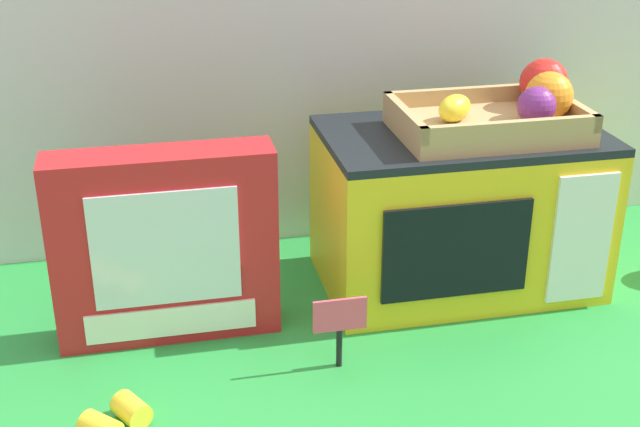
# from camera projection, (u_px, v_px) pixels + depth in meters

# --- Properties ---
(ground_plane) EXTENTS (1.70, 1.70, 0.00)m
(ground_plane) POSITION_uv_depth(u_px,v_px,m) (358.00, 298.00, 1.28)
(ground_plane) COLOR green
(ground_plane) RESTS_ON ground
(display_back_panel) EXTENTS (1.61, 0.03, 0.80)m
(display_back_panel) POSITION_uv_depth(u_px,v_px,m) (324.00, 0.00, 1.33)
(display_back_panel) COLOR silver
(display_back_panel) RESTS_ON ground
(toy_microwave) EXTENTS (0.40, 0.25, 0.24)m
(toy_microwave) POSITION_uv_depth(u_px,v_px,m) (458.00, 208.00, 1.28)
(toy_microwave) COLOR yellow
(toy_microwave) RESTS_ON ground
(food_groups_crate) EXTENTS (0.27, 0.18, 0.09)m
(food_groups_crate) POSITION_uv_depth(u_px,v_px,m) (508.00, 111.00, 1.22)
(food_groups_crate) COLOR tan
(food_groups_crate) RESTS_ON toy_microwave
(cookie_set_box) EXTENTS (0.30, 0.08, 0.27)m
(cookie_set_box) POSITION_uv_depth(u_px,v_px,m) (165.00, 246.00, 1.14)
(cookie_set_box) COLOR red
(cookie_set_box) RESTS_ON ground
(price_sign) EXTENTS (0.07, 0.01, 0.10)m
(price_sign) POSITION_uv_depth(u_px,v_px,m) (340.00, 322.00, 1.09)
(price_sign) COLOR black
(price_sign) RESTS_ON ground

